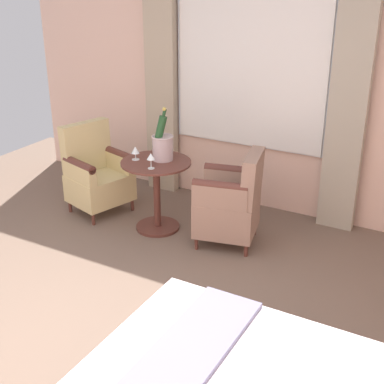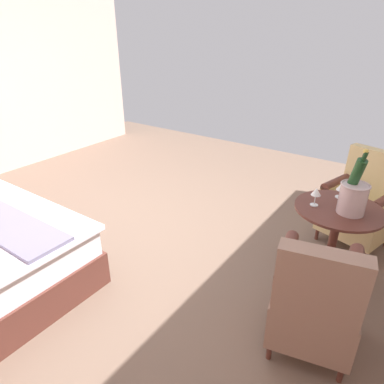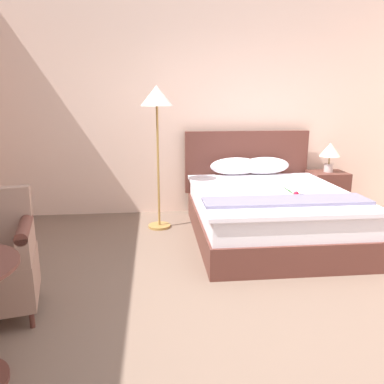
# 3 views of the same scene
# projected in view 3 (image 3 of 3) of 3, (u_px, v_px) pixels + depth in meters

# --- Properties ---
(ground_plane) EXTENTS (7.25, 7.25, 0.00)m
(ground_plane) POSITION_uv_depth(u_px,v_px,m) (264.00, 316.00, 2.76)
(ground_plane) COLOR #725C4D
(wall_headboard_side) EXTENTS (5.87, 0.12, 3.02)m
(wall_headboard_side) POSITION_uv_depth(u_px,v_px,m) (210.00, 104.00, 5.13)
(wall_headboard_side) COLOR beige
(wall_headboard_side) RESTS_ON ground
(bed) EXTENTS (1.72, 2.13, 1.15)m
(bed) POSITION_uv_depth(u_px,v_px,m) (266.00, 209.00, 4.35)
(bed) COLOR #582D25
(bed) RESTS_ON ground
(nightstand) EXTENTS (0.51, 0.41, 0.60)m
(nightstand) POSITION_uv_depth(u_px,v_px,m) (326.00, 193.00, 5.17)
(nightstand) COLOR #582D25
(nightstand) RESTS_ON ground
(bedside_lamp) EXTENTS (0.28, 0.28, 0.40)m
(bedside_lamp) POSITION_uv_depth(u_px,v_px,m) (330.00, 152.00, 5.03)
(bedside_lamp) COLOR #BEAEA9
(bedside_lamp) RESTS_ON nightstand
(floor_lamp_brass) EXTENTS (0.38, 0.38, 1.72)m
(floor_lamp_brass) POSITION_uv_depth(u_px,v_px,m) (157.00, 107.00, 4.36)
(floor_lamp_brass) COLOR #A1783B
(floor_lamp_brass) RESTS_ON ground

